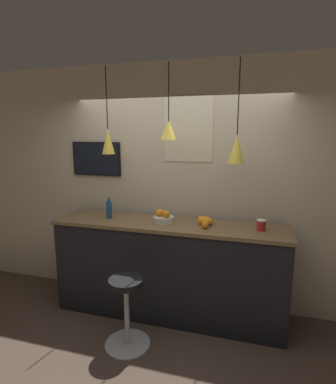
# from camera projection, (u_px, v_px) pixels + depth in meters

# --- Properties ---
(ground_plane) EXTENTS (14.00, 14.00, 0.00)m
(ground_plane) POSITION_uv_depth(u_px,v_px,m) (147.00, 356.00, 2.85)
(ground_plane) COLOR #47382D
(back_wall) EXTENTS (8.00, 0.06, 2.90)m
(back_wall) POSITION_uv_depth(u_px,v_px,m) (177.00, 187.00, 3.63)
(back_wall) COLOR beige
(back_wall) RESTS_ON ground_plane
(service_counter) EXTENTS (2.62, 0.58, 1.11)m
(service_counter) POSITION_uv_depth(u_px,v_px,m) (168.00, 269.00, 3.43)
(service_counter) COLOR black
(service_counter) RESTS_ON ground_plane
(bar_stool) EXTENTS (0.45, 0.45, 0.71)m
(bar_stool) POSITION_uv_depth(u_px,v_px,m) (127.00, 306.00, 2.93)
(bar_stool) COLOR #B7B7BC
(bar_stool) RESTS_ON ground_plane
(fruit_bowl) EXTENTS (0.23, 0.23, 0.15)m
(fruit_bowl) POSITION_uv_depth(u_px,v_px,m) (163.00, 217.00, 3.33)
(fruit_bowl) COLOR beige
(fruit_bowl) RESTS_ON service_counter
(orange_pile) EXTENTS (0.18, 0.27, 0.09)m
(orange_pile) POSITION_uv_depth(u_px,v_px,m) (205.00, 221.00, 3.24)
(orange_pile) COLOR orange
(orange_pile) RESTS_ON service_counter
(juice_bottle) EXTENTS (0.07, 0.07, 0.24)m
(juice_bottle) POSITION_uv_depth(u_px,v_px,m) (109.00, 209.00, 3.50)
(juice_bottle) COLOR navy
(juice_bottle) RESTS_ON service_counter
(spread_jar) EXTENTS (0.09, 0.09, 0.11)m
(spread_jar) POSITION_uv_depth(u_px,v_px,m) (261.00, 225.00, 3.05)
(spread_jar) COLOR red
(spread_jar) RESTS_ON service_counter
(pendant_lamp_left) EXTENTS (0.15, 0.15, 0.94)m
(pendant_lamp_left) POSITION_uv_depth(u_px,v_px,m) (108.00, 141.00, 3.37)
(pendant_lamp_left) COLOR black
(pendant_lamp_middle) EXTENTS (0.17, 0.17, 0.78)m
(pendant_lamp_middle) POSITION_uv_depth(u_px,v_px,m) (169.00, 130.00, 3.15)
(pendant_lamp_middle) COLOR black
(pendant_lamp_right) EXTENTS (0.16, 0.16, 1.01)m
(pendant_lamp_right) POSITION_uv_depth(u_px,v_px,m) (237.00, 149.00, 3.00)
(pendant_lamp_right) COLOR black
(mounted_tv) EXTENTS (0.65, 0.04, 0.42)m
(mounted_tv) POSITION_uv_depth(u_px,v_px,m) (96.00, 159.00, 3.80)
(mounted_tv) COLOR black
(wall_poster) EXTENTS (0.57, 0.01, 0.75)m
(wall_poster) POSITION_uv_depth(u_px,v_px,m) (188.00, 129.00, 3.43)
(wall_poster) COLOR beige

